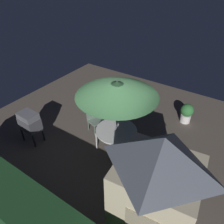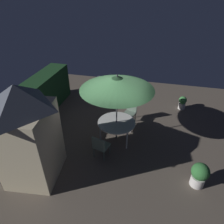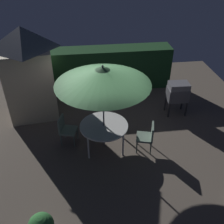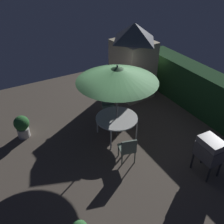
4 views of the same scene
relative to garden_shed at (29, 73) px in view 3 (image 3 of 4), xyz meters
The scene contains 8 objects.
ground_plane 3.38m from the garden_shed, 39.08° to the right, with size 11.00×11.00×0.00m, color brown.
hedge_backdrop 2.93m from the garden_shed, 34.64° to the left, with size 5.91×0.88×1.65m.
garden_shed is the anchor object (origin of this frame).
patio_table 3.16m from the garden_shed, 42.60° to the right, with size 1.40×1.40×0.76m.
patio_umbrella 3.14m from the garden_shed, 42.60° to the right, with size 2.51×2.51×2.63m.
bbq_grill 5.01m from the garden_shed, ahead, with size 0.72×0.53×1.20m.
chair_near_shed 4.34m from the garden_shed, 34.60° to the right, with size 0.57×0.57×0.90m.
chair_far_side 2.33m from the garden_shed, 57.43° to the right, with size 0.57×0.57×0.90m.
Camera 3 is at (-0.60, -6.00, 5.27)m, focal length 41.23 mm.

